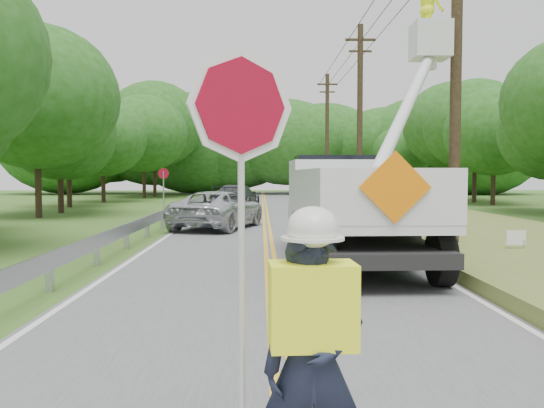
{
  "coord_description": "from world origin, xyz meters",
  "views": [
    {
      "loc": [
        -0.24,
        -6.47,
        2.15
      ],
      "look_at": [
        0.0,
        6.0,
        1.5
      ],
      "focal_mm": 37.96,
      "sensor_mm": 36.0,
      "label": 1
    }
  ],
  "objects": [
    {
      "name": "ground",
      "position": [
        0.0,
        0.0,
        0.0
      ],
      "size": [
        140.0,
        140.0,
        0.0
      ],
      "primitive_type": "plane",
      "color": "#40521F",
      "rests_on": "ground"
    },
    {
      "name": "road",
      "position": [
        0.0,
        14.0,
        0.01
      ],
      "size": [
        7.2,
        96.0,
        0.03
      ],
      "color": "#555557",
      "rests_on": "ground"
    },
    {
      "name": "guardrail",
      "position": [
        -4.02,
        14.91,
        0.55
      ],
      "size": [
        0.18,
        48.0,
        0.77
      ],
      "color": "#9FA3A6",
      "rests_on": "ground"
    },
    {
      "name": "utility_poles",
      "position": [
        5.0,
        17.02,
        5.27
      ],
      "size": [
        1.6,
        43.3,
        10.0
      ],
      "color": "black",
      "rests_on": "ground"
    },
    {
      "name": "tall_grass_verge",
      "position": [
        7.1,
        14.0,
        0.15
      ],
      "size": [
        7.0,
        96.0,
        0.3
      ],
      "primitive_type": "cube",
      "color": "olive",
      "rests_on": "ground"
    },
    {
      "name": "treeline_left",
      "position": [
        -10.82,
        30.02,
        5.55
      ],
      "size": [
        9.92,
        54.33,
        10.87
      ],
      "color": "#332319",
      "rests_on": "ground"
    },
    {
      "name": "treeline_horizon",
      "position": [
        0.66,
        55.96,
        5.5
      ],
      "size": [
        58.24,
        14.12,
        11.7
      ],
      "color": "#1C4C0F",
      "rests_on": "ground"
    },
    {
      "name": "flagger",
      "position": [
        0.07,
        -2.86,
        1.06
      ],
      "size": [
        1.12,
        0.47,
        2.92
      ],
      "color": "#191E33",
      "rests_on": "road"
    },
    {
      "name": "bucket_truck",
      "position": [
        2.11,
        8.24,
        1.66
      ],
      "size": [
        4.16,
        7.73,
        7.36
      ],
      "color": "black",
      "rests_on": "road"
    },
    {
      "name": "suv_silver",
      "position": [
        -1.91,
        16.02,
        0.76
      ],
      "size": [
        3.85,
        5.77,
        1.47
      ],
      "primitive_type": "imported",
      "rotation": [
        0.0,
        0.0,
        2.85
      ],
      "color": "silver",
      "rests_on": "road"
    },
    {
      "name": "suv_darkgrey",
      "position": [
        -1.66,
        27.28,
        0.78
      ],
      "size": [
        2.85,
        5.46,
        1.51
      ],
      "primitive_type": "imported",
      "rotation": [
        0.0,
        0.0,
        2.99
      ],
      "color": "#393E41",
      "rests_on": "road"
    },
    {
      "name": "stop_sign_permanent",
      "position": [
        -4.77,
        20.32,
        1.6
      ],
      "size": [
        0.52,
        0.06,
        2.43
      ],
      "color": "#9FA3A6",
      "rests_on": "ground"
    },
    {
      "name": "yard_sign",
      "position": [
        6.1,
        7.61,
        0.54
      ],
      "size": [
        0.52,
        0.09,
        0.75
      ],
      "color": "white",
      "rests_on": "ground"
    }
  ]
}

